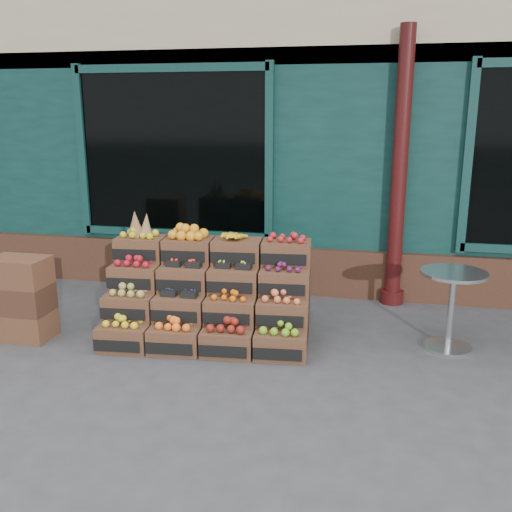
# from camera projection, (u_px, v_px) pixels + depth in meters

# --- Properties ---
(ground) EXTENTS (60.00, 60.00, 0.00)m
(ground) POSITION_uv_depth(u_px,v_px,m) (261.00, 364.00, 5.28)
(ground) COLOR #3D3D40
(ground) RESTS_ON ground
(shop_facade) EXTENTS (12.00, 6.24, 4.80)m
(shop_facade) POSITION_uv_depth(u_px,v_px,m) (324.00, 103.00, 9.51)
(shop_facade) COLOR #0E322E
(shop_facade) RESTS_ON ground
(crate_display) EXTENTS (2.12, 1.17, 1.28)m
(crate_display) POSITION_uv_depth(u_px,v_px,m) (209.00, 300.00, 5.84)
(crate_display) COLOR #553421
(crate_display) RESTS_ON ground
(spare_crates) EXTENTS (0.57, 0.40, 0.85)m
(spare_crates) POSITION_uv_depth(u_px,v_px,m) (22.00, 298.00, 5.79)
(spare_crates) COLOR #553421
(spare_crates) RESTS_ON ground
(bistro_table) EXTENTS (0.63, 0.63, 0.79)m
(bistro_table) POSITION_uv_depth(u_px,v_px,m) (452.00, 301.00, 5.50)
(bistro_table) COLOR silver
(bistro_table) RESTS_ON ground
(shopkeeper) EXTENTS (0.88, 0.69, 2.14)m
(shopkeeper) POSITION_uv_depth(u_px,v_px,m) (214.00, 200.00, 7.90)
(shopkeeper) COLOR #175126
(shopkeeper) RESTS_ON ground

